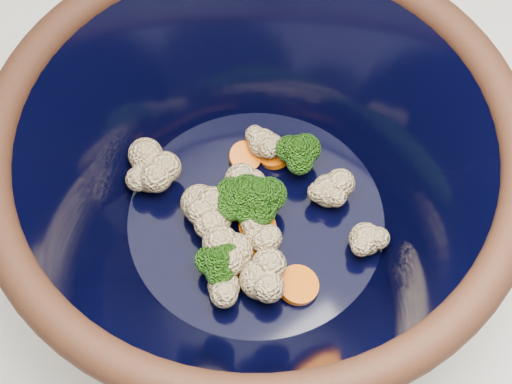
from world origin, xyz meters
The scene contains 3 objects.
counter centered at (0.00, 0.00, 0.45)m, with size 1.20×1.20×0.90m, color white.
mixing_bowl centered at (-0.07, 0.00, 0.99)m, with size 0.39×0.39×0.17m.
vegetable_pile centered at (-0.08, 0.00, 0.96)m, with size 0.15×0.19×0.05m.
Camera 1 is at (-0.24, -0.23, 1.46)m, focal length 50.00 mm.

